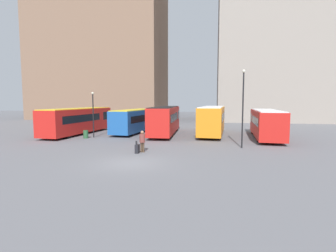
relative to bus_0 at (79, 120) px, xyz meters
name	(u,v)px	position (x,y,z in m)	size (l,w,h in m)	color
ground_plane	(130,163)	(10.80, -13.45, -1.69)	(160.00, 160.00, 0.00)	slate
building_block_left	(100,30)	(-9.35, 27.67, 18.22)	(28.29, 15.58, 39.82)	#7F604C
building_block_right	(271,11)	(26.98, 27.67, 20.20)	(20.35, 16.10, 43.78)	gray
bus_0	(79,120)	(0.00, 0.00, 0.00)	(3.33, 12.21, 3.10)	red
bus_1	(134,120)	(6.31, 2.11, -0.11)	(3.33, 9.59, 2.91)	#1E56A3
bus_2	(165,119)	(10.34, 1.34, 0.11)	(2.94, 11.23, 3.30)	red
bus_3	(212,119)	(15.91, 2.02, 0.11)	(3.23, 10.88, 3.33)	orange
bus_4	(266,123)	(21.61, 0.01, -0.05)	(3.19, 10.81, 3.02)	red
traveler	(142,139)	(10.62, -9.90, -0.69)	(0.47, 0.47, 1.69)	#4C3828
suitcase	(137,149)	(10.34, -10.33, -1.35)	(0.29, 0.46, 0.98)	black
lamp_post_0	(243,103)	(18.44, -6.61, 2.11)	(0.28, 0.28, 6.57)	black
lamp_post_1	(93,110)	(3.16, -2.75, 1.27)	(0.28, 0.28, 4.95)	black
trash_bin	(86,134)	(2.59, -3.46, -1.27)	(0.52, 0.52, 0.85)	#285633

